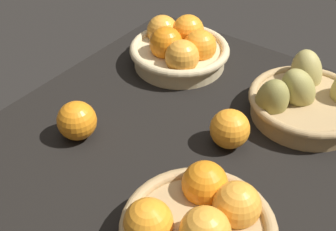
{
  "coord_description": "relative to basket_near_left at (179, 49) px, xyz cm",
  "views": [
    {
      "loc": [
        57.7,
        39.32,
        64.03
      ],
      "look_at": [
        0.68,
        -2.2,
        7.0
      ],
      "focal_mm": 47.84,
      "sensor_mm": 36.0,
      "label": 1
    }
  ],
  "objects": [
    {
      "name": "market_tray",
      "position": [
        21.86,
        15.09,
        -5.96
      ],
      "size": [
        84.0,
        72.0,
        3.0
      ],
      "primitive_type": "cube",
      "color": "black",
      "rests_on": "ground"
    },
    {
      "name": "basket_near_left",
      "position": [
        0.0,
        0.0,
        0.0
      ],
      "size": [
        24.79,
        24.79,
        10.93
      ],
      "color": "#D3BC8C",
      "rests_on": "market_tray"
    },
    {
      "name": "basket_far_right",
      "position": [
        42.02,
        32.87,
        -0.08
      ],
      "size": [
        24.38,
        24.38,
        11.05
      ],
      "color": "tan",
      "rests_on": "market_tray"
    },
    {
      "name": "basket_far_left_pears",
      "position": [
        0.81,
        33.42,
        -0.41
      ],
      "size": [
        24.92,
        24.92,
        13.7
      ],
      "color": "tan",
      "rests_on": "market_tray"
    },
    {
      "name": "loose_orange_front_gap",
      "position": [
        34.61,
        -0.89,
        -0.44
      ],
      "size": [
        8.02,
        8.02,
        8.02
      ],
      "primitive_type": "sphere",
      "color": "orange",
      "rests_on": "market_tray"
    },
    {
      "name": "loose_orange_back_gap",
      "position": [
        18.75,
        25.11,
        -0.48
      ],
      "size": [
        7.95,
        7.95,
        7.95
      ],
      "primitive_type": "sphere",
      "color": "orange",
      "rests_on": "market_tray"
    }
  ]
}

